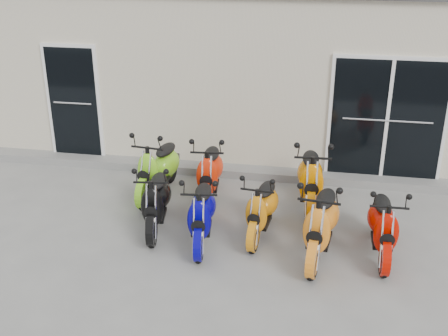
{
  "coord_description": "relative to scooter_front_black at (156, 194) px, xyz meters",
  "views": [
    {
      "loc": [
        1.46,
        -7.47,
        4.32
      ],
      "look_at": [
        0.0,
        0.6,
        0.75
      ],
      "focal_mm": 45.0,
      "sensor_mm": 36.0,
      "label": 1
    }
  ],
  "objects": [
    {
      "name": "door_left",
      "position": [
        -2.29,
        2.35,
        0.67
      ],
      "size": [
        1.07,
        0.08,
        2.22
      ],
      "primitive_type": "cube",
      "color": "black",
      "rests_on": "front_step"
    },
    {
      "name": "scooter_front_black",
      "position": [
        0.0,
        0.0,
        0.0
      ],
      "size": [
        0.81,
        1.66,
        1.17
      ],
      "primitive_type": null,
      "rotation": [
        0.0,
        0.0,
        0.15
      ],
      "color": "black",
      "rests_on": "ground"
    },
    {
      "name": "scooter_front_orange_a",
      "position": [
        1.6,
        0.08,
        -0.03
      ],
      "size": [
        0.7,
        1.56,
        1.12
      ],
      "primitive_type": null,
      "rotation": [
        0.0,
        0.0,
        -0.1
      ],
      "color": "orange",
      "rests_on": "ground"
    },
    {
      "name": "building",
      "position": [
        0.91,
        5.38,
        1.01
      ],
      "size": [
        14.0,
        6.0,
        3.2
      ],
      "primitive_type": "cube",
      "color": "beige",
      "rests_on": "ground"
    },
    {
      "name": "scooter_front_red",
      "position": [
        3.33,
        -0.17,
        -0.0
      ],
      "size": [
        0.59,
        1.58,
        1.16
      ],
      "primitive_type": null,
      "rotation": [
        0.0,
        0.0,
        0.01
      ],
      "color": "#B70C00",
      "rests_on": "ground"
    },
    {
      "name": "front_step",
      "position": [
        0.91,
        2.2,
        -0.51
      ],
      "size": [
        14.0,
        0.4,
        0.15
      ],
      "primitive_type": "cube",
      "color": "gray",
      "rests_on": "ground"
    },
    {
      "name": "scooter_back_yellow",
      "position": [
        2.27,
        1.09,
        0.07
      ],
      "size": [
        0.74,
        1.82,
        1.32
      ],
      "primitive_type": null,
      "rotation": [
        0.0,
        0.0,
        0.05
      ],
      "color": "orange",
      "rests_on": "ground"
    },
    {
      "name": "ground",
      "position": [
        0.91,
        0.18,
        -0.59
      ],
      "size": [
        80.0,
        80.0,
        0.0
      ],
      "primitive_type": "plane",
      "color": "gray",
      "rests_on": "ground"
    },
    {
      "name": "scooter_back_green",
      "position": [
        -0.3,
        1.12,
        0.05
      ],
      "size": [
        0.81,
        1.78,
        1.27
      ],
      "primitive_type": null,
      "rotation": [
        0.0,
        0.0,
        -0.11
      ],
      "color": "#81DA21",
      "rests_on": "ground"
    },
    {
      "name": "scooter_front_blue",
      "position": [
        0.77,
        -0.27,
        0.0
      ],
      "size": [
        0.78,
        1.65,
        1.17
      ],
      "primitive_type": null,
      "rotation": [
        0.0,
        0.0,
        0.13
      ],
      "color": "#050186",
      "rests_on": "ground"
    },
    {
      "name": "door_right",
      "position": [
        3.51,
        2.35,
        0.67
      ],
      "size": [
        2.02,
        0.08,
        2.22
      ],
      "primitive_type": "cube",
      "color": "black",
      "rests_on": "front_step"
    },
    {
      "name": "scooter_front_orange_b",
      "position": [
        2.48,
        -0.34,
        0.06
      ],
      "size": [
        0.86,
        1.82,
        1.29
      ],
      "primitive_type": null,
      "rotation": [
        0.0,
        0.0,
        -0.13
      ],
      "color": "orange",
      "rests_on": "ground"
    },
    {
      "name": "scooter_back_red",
      "position": [
        0.6,
        1.14,
        0.03
      ],
      "size": [
        0.77,
        1.73,
        1.24
      ],
      "primitive_type": null,
      "rotation": [
        0.0,
        0.0,
        0.1
      ],
      "color": "red",
      "rests_on": "ground"
    }
  ]
}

